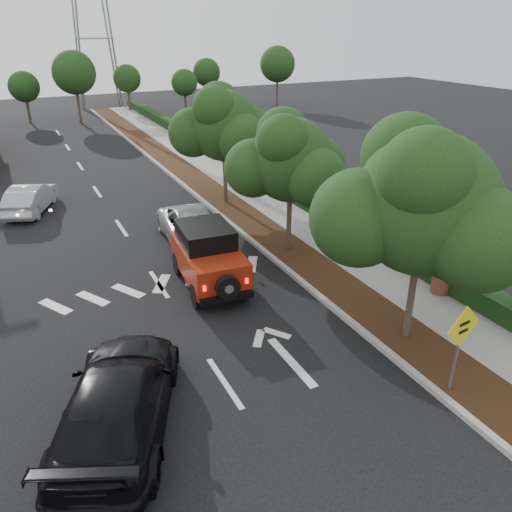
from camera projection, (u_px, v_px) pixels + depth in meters
ground at (225, 383)px, 12.96m from camera, size 120.00×120.00×0.00m
curb at (215, 211)px, 24.51m from camera, size 0.20×70.00×0.15m
planting_strip at (234, 208)px, 24.91m from camera, size 1.80×70.00×0.12m
sidewalk at (267, 203)px, 25.68m from camera, size 2.00×70.00×0.12m
hedge at (291, 193)px, 26.09m from camera, size 0.80×70.00×0.80m
transmission_tower at (103, 108)px, 54.30m from camera, size 7.00×4.00×28.00m
street_tree_near at (405, 338)px, 14.80m from camera, size 3.80×3.80×5.92m
street_tree_mid at (288, 250)px, 20.48m from camera, size 3.20×3.20×5.32m
street_tree_far at (226, 204)px, 25.75m from camera, size 3.40×3.40×5.62m
red_jeep at (207, 255)px, 17.50m from camera, size 2.18×4.31×2.15m
silver_suv_ahead at (193, 228)px, 20.88m from camera, size 2.68×5.09×1.36m
black_suv_oncoming at (118, 401)px, 11.17m from camera, size 4.36×6.06×1.63m
silver_sedan_oncoming at (30, 198)px, 24.42m from camera, size 2.95×4.43×1.38m
speed_hump_sign at (461, 338)px, 11.88m from camera, size 1.14×0.15×2.44m
terracotta_planter at (443, 272)px, 16.74m from camera, size 0.77×0.77×1.34m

